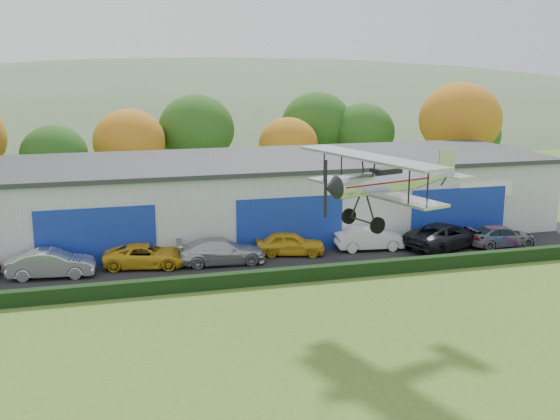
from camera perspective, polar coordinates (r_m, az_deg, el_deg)
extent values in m
cube|color=black|center=(42.31, -1.39, -4.07)|extent=(48.00, 9.00, 0.05)
cube|color=black|center=(37.77, 0.36, -5.54)|extent=(46.00, 0.60, 0.80)
cube|color=#B2B7BC|center=(48.77, -1.09, 1.18)|extent=(40.00, 12.00, 5.00)
cube|color=#2D3033|center=(48.32, -1.10, 4.26)|extent=(40.60, 12.60, 0.30)
cube|color=#152E9A|center=(41.63, -15.22, -2.26)|extent=(7.00, 0.12, 3.60)
cube|color=#152E9A|center=(43.23, 0.87, -1.27)|extent=(7.00, 0.12, 3.60)
cube|color=#152E9A|center=(47.87, 14.81, -0.32)|extent=(7.00, 0.12, 3.60)
cylinder|color=#3D2614|center=(57.52, -18.27, 1.01)|extent=(0.36, 0.36, 2.45)
ellipsoid|color=#1E4C14|center=(56.96, -18.51, 4.42)|extent=(5.32, 5.32, 4.79)
cylinder|color=#3D2614|center=(59.41, -12.41, 1.88)|extent=(0.36, 0.36, 2.80)
ellipsoid|color=#B65B16|center=(58.82, -12.59, 5.67)|extent=(6.08, 6.08, 5.47)
cylinder|color=#3D2614|center=(61.89, -6.96, 2.67)|extent=(0.36, 0.36, 3.15)
ellipsoid|color=#1E4C14|center=(61.29, -7.08, 6.78)|extent=(6.84, 6.84, 6.16)
cylinder|color=#3D2614|center=(61.67, 0.70, 2.40)|extent=(0.36, 0.36, 2.45)
ellipsoid|color=#B65B16|center=(61.15, 0.70, 5.59)|extent=(5.32, 5.32, 4.79)
cylinder|color=#3D2614|center=(66.08, 6.91, 3.15)|extent=(0.36, 0.36, 2.80)
ellipsoid|color=#1E4C14|center=(65.55, 7.01, 6.56)|extent=(6.08, 6.08, 5.47)
cylinder|color=#3D2614|center=(65.96, 14.70, 3.12)|extent=(0.36, 0.36, 3.50)
ellipsoid|color=#B65B16|center=(65.36, 14.94, 7.40)|extent=(7.60, 7.60, 6.84)
cylinder|color=#3D2614|center=(71.46, 15.88, 3.33)|extent=(0.36, 0.36, 2.45)
ellipsoid|color=#1E4C14|center=(71.01, 16.05, 6.09)|extent=(5.32, 5.32, 4.79)
cylinder|color=#3D2614|center=(66.54, 3.07, 3.44)|extent=(0.36, 0.36, 3.15)
ellipsoid|color=#1E4C14|center=(65.98, 3.12, 7.26)|extent=(6.84, 6.84, 6.16)
ellipsoid|color=#4C6642|center=(162.94, -5.58, 2.82)|extent=(320.00, 196.00, 56.00)
ellipsoid|color=#4C6642|center=(186.83, 16.14, 5.35)|extent=(240.00, 126.00, 36.00)
imported|color=silver|center=(40.55, -18.71, -4.30)|extent=(4.94, 2.15, 1.58)
imported|color=gold|center=(41.05, -11.22, -3.80)|extent=(5.32, 3.22, 1.38)
imported|color=silver|center=(41.05, -4.96, -3.47)|extent=(5.49, 2.48, 1.56)
imported|color=gold|center=(42.73, 0.86, -2.83)|extent=(4.65, 2.80, 1.48)
imported|color=silver|center=(44.28, 7.61, -2.38)|extent=(4.70, 2.07, 1.50)
imported|color=black|center=(45.53, 13.77, -2.11)|extent=(6.58, 4.76, 1.66)
imported|color=gray|center=(47.08, 18.17, -2.09)|extent=(4.71, 1.95, 1.36)
cylinder|color=silver|center=(30.46, 8.09, 2.27)|extent=(4.44, 2.20, 1.02)
cone|color=silver|center=(32.72, 12.71, 2.80)|extent=(2.69, 1.69, 1.02)
cone|color=black|center=(28.98, 4.35, 1.84)|extent=(0.84, 1.14, 1.02)
cube|color=maroon|center=(30.66, 8.58, 2.44)|extent=(4.88, 2.35, 0.07)
cube|color=black|center=(30.74, 8.93, 3.25)|extent=(1.50, 1.04, 0.28)
cube|color=silver|center=(30.38, 7.74, 1.60)|extent=(3.68, 8.26, 0.11)
cube|color=silver|center=(29.98, 7.49, 4.44)|extent=(3.92, 8.73, 0.11)
cylinder|color=black|center=(27.71, 10.83, 2.06)|extent=(0.08, 0.08, 1.48)
cylinder|color=black|center=(28.40, 12.36, 2.25)|extent=(0.08, 0.08, 1.48)
cylinder|color=black|center=(32.26, 3.74, 3.73)|extent=(0.08, 0.08, 1.48)
cylinder|color=black|center=(32.85, 5.20, 3.87)|extent=(0.08, 0.08, 1.48)
cylinder|color=black|center=(29.74, 7.95, 3.59)|extent=(0.13, 0.25, 0.85)
cylinder|color=black|center=(30.35, 6.99, 3.79)|extent=(0.13, 0.25, 0.85)
cylinder|color=black|center=(29.85, 7.61, 0.19)|extent=(0.30, 0.78, 1.39)
cylinder|color=black|center=(30.59, 6.47, 0.52)|extent=(0.30, 0.78, 1.39)
cylinder|color=black|center=(30.37, 7.00, -0.91)|extent=(0.69, 2.10, 0.08)
cylinder|color=black|center=(29.60, 8.23, -1.30)|extent=(0.74, 0.36, 0.73)
cylinder|color=black|center=(31.16, 5.83, -0.53)|extent=(0.74, 0.36, 0.73)
cylinder|color=black|center=(33.32, 13.67, 2.43)|extent=(0.42, 0.18, 0.48)
cube|color=silver|center=(33.26, 13.70, 3.01)|extent=(1.82, 3.13, 0.07)
cube|color=silver|center=(33.26, 13.89, 3.99)|extent=(1.00, 0.35, 1.25)
cube|color=black|center=(28.80, 3.86, 1.78)|extent=(0.10, 0.15, 2.50)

